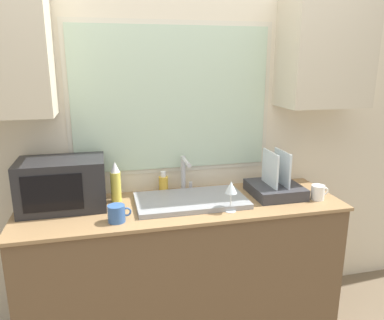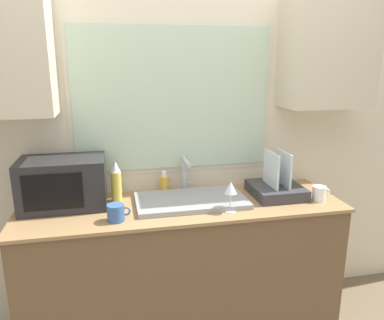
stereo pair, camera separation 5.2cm
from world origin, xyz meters
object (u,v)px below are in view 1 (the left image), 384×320
microwave (62,184)px  soap_bottle (163,184)px  dish_rack (275,187)px  mug_near_sink (117,214)px  wine_glass (231,189)px  faucet (185,171)px  spray_bottle (116,183)px

microwave → soap_bottle: microwave is taller
dish_rack → soap_bottle: 0.73m
mug_near_sink → wine_glass: bearing=-0.7°
faucet → microwave: bearing=-173.0°
mug_near_sink → spray_bottle: bearing=88.0°
faucet → spray_bottle: bearing=-172.6°
microwave → spray_bottle: microwave is taller
dish_rack → soap_bottle: size_ratio=2.28×
faucet → dish_rack: size_ratio=0.73×
spray_bottle → soap_bottle: (0.31, 0.09, -0.06)m
dish_rack → wine_glass: (-0.37, -0.19, 0.08)m
microwave → wine_glass: (0.94, -0.28, -0.01)m
spray_bottle → faucet: bearing=7.4°
faucet → mug_near_sink: (-0.46, -0.37, -0.10)m
soap_bottle → mug_near_sink: soap_bottle is taller
faucet → dish_rack: 0.59m
microwave → dish_rack: (1.31, -0.09, -0.09)m
dish_rack → mug_near_sink: bearing=-169.6°
mug_near_sink → microwave: bearing=137.1°
microwave → soap_bottle: size_ratio=3.36×
spray_bottle → soap_bottle: bearing=15.5°
microwave → wine_glass: 0.98m
wine_glass → dish_rack: bearing=27.6°
spray_bottle → wine_glass: bearing=-26.5°
faucet → wine_glass: faucet is taller
soap_bottle → faucet: bearing=-11.3°
soap_bottle → wine_glass: size_ratio=0.80×
faucet → soap_bottle: faucet is taller
soap_bottle → spray_bottle: bearing=-164.5°
faucet → soap_bottle: 0.16m
faucet → soap_bottle: bearing=168.7°
faucet → microwave: size_ratio=0.49×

